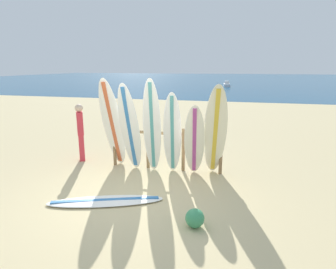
{
  "coord_description": "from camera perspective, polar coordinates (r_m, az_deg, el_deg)",
  "views": [
    {
      "loc": [
        2.19,
        -5.44,
        2.79
      ],
      "look_at": [
        0.29,
        2.23,
        0.91
      ],
      "focal_mm": 31.15,
      "sensor_mm": 36.0,
      "label": 1
    }
  ],
  "objects": [
    {
      "name": "surfboard_leaning_center_right",
      "position": [
        7.26,
        5.18,
        -1.27
      ],
      "size": [
        0.62,
        0.9,
        1.93
      ],
      "color": "white",
      "rests_on": "ground"
    },
    {
      "name": "small_boat_offshore",
      "position": [
        41.43,
        11.42,
        9.59
      ],
      "size": [
        1.04,
        2.59,
        0.71
      ],
      "color": "silver",
      "rests_on": "ocean_water"
    },
    {
      "name": "ground_plane",
      "position": [
        6.5,
        -7.36,
        -12.2
      ],
      "size": [
        120.0,
        120.0,
        0.0
      ],
      "primitive_type": "plane",
      "color": "#CCB784"
    },
    {
      "name": "beach_ball",
      "position": [
        5.36,
        5.27,
        -15.99
      ],
      "size": [
        0.34,
        0.34,
        0.34
      ],
      "primitive_type": "sphere",
      "color": "#388C59",
      "rests_on": "ground"
    },
    {
      "name": "surfboard_lying_on_sand",
      "position": [
        6.37,
        -12.13,
        -12.62
      ],
      "size": [
        2.44,
        1.32,
        0.08
      ],
      "color": "white",
      "rests_on": "ground"
    },
    {
      "name": "surfboard_leaning_center",
      "position": [
        7.43,
        0.86,
        0.15
      ],
      "size": [
        0.56,
        0.71,
        2.19
      ],
      "color": "white",
      "rests_on": "ground"
    },
    {
      "name": "surfboard_leaning_right",
      "position": [
        7.17,
        9.23,
        0.43
      ],
      "size": [
        0.73,
        1.26,
        2.42
      ],
      "color": "silver",
      "rests_on": "ground"
    },
    {
      "name": "ocean_water",
      "position": [
        63.54,
        12.19,
        10.56
      ],
      "size": [
        120.0,
        80.0,
        0.01
      ],
      "primitive_type": "cube",
      "color": "navy",
      "rests_on": "ground"
    },
    {
      "name": "surfboard_leaning_left",
      "position": [
        7.66,
        -7.48,
        1.23
      ],
      "size": [
        0.62,
        0.77,
        2.4
      ],
      "color": "white",
      "rests_on": "ground"
    },
    {
      "name": "surfboard_leaning_center_left",
      "position": [
        7.46,
        -3.14,
        1.49
      ],
      "size": [
        0.56,
        0.74,
        2.52
      ],
      "color": "white",
      "rests_on": "ground"
    },
    {
      "name": "beachgoer_standing",
      "position": [
        8.96,
        -16.76,
        0.85
      ],
      "size": [
        0.29,
        0.32,
        1.7
      ],
      "color": "#D8333F",
      "rests_on": "ground"
    },
    {
      "name": "surfboard_leaning_far_left",
      "position": [
        8.0,
        -10.78,
        2.05
      ],
      "size": [
        0.63,
        0.93,
        2.51
      ],
      "color": "white",
      "rests_on": "ground"
    },
    {
      "name": "surfboard_rack",
      "position": [
        7.89,
        -0.53,
        -1.78
      ],
      "size": [
        3.09,
        0.09,
        1.17
      ],
      "color": "olive",
      "rests_on": "ground"
    }
  ]
}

